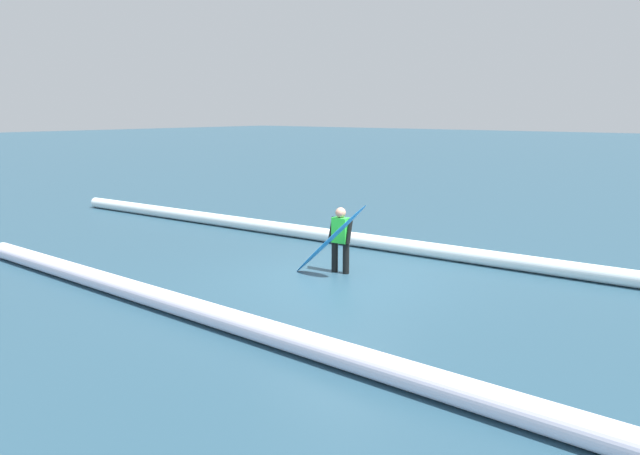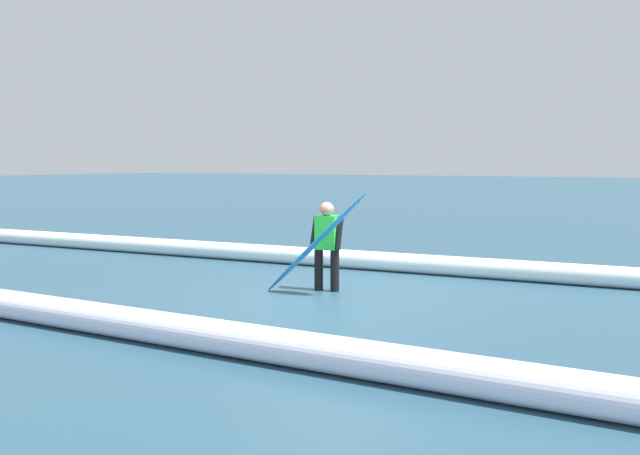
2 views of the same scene
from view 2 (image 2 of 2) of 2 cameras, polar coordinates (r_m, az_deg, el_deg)
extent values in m
plane|color=#254659|center=(10.88, 0.81, -5.56)|extent=(188.47, 188.47, 0.00)
cylinder|color=black|center=(11.35, 1.18, -3.44)|extent=(0.14, 0.14, 0.66)
cylinder|color=black|center=(11.46, -0.10, -3.35)|extent=(0.14, 0.14, 0.66)
cube|color=#2DD83F|center=(11.33, 0.54, -0.40)|extent=(0.36, 0.23, 0.54)
sphere|color=tan|center=(11.30, 0.54, 1.48)|extent=(0.22, 0.22, 0.22)
cylinder|color=black|center=(11.24, 1.53, -0.45)|extent=(0.09, 0.20, 0.53)
cylinder|color=black|center=(11.42, -0.44, -0.36)|extent=(0.09, 0.23, 0.53)
ellipsoid|color=#268CE5|center=(10.97, -0.38, -1.28)|extent=(1.72, 0.44, 1.62)
ellipsoid|color=black|center=(10.97, -0.38, -1.26)|extent=(1.38, 0.23, 1.31)
cylinder|color=white|center=(13.27, 8.33, -2.90)|extent=(25.62, 2.18, 0.35)
cylinder|color=white|center=(7.62, -6.40, -8.85)|extent=(16.33, 0.57, 0.37)
camera|label=1|loc=(2.16, 128.81, 35.97)|focal=33.45mm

